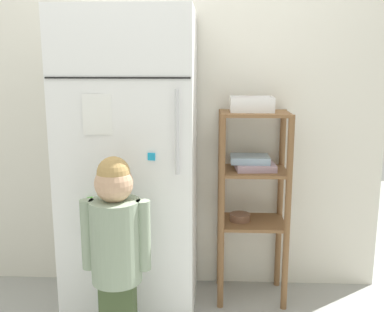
# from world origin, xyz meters

# --- Properties ---
(ground_plane) EXTENTS (6.00, 6.00, 0.00)m
(ground_plane) POSITION_xyz_m (0.00, 0.00, 0.00)
(ground_plane) COLOR #999993
(kitchen_wall_back) EXTENTS (2.68, 0.03, 2.19)m
(kitchen_wall_back) POSITION_xyz_m (0.00, 0.35, 1.09)
(kitchen_wall_back) COLOR silver
(kitchen_wall_back) RESTS_ON ground
(refrigerator) EXTENTS (0.71, 0.63, 1.69)m
(refrigerator) POSITION_xyz_m (-0.16, 0.02, 0.84)
(refrigerator) COLOR white
(refrigerator) RESTS_ON ground
(child_standing) EXTENTS (0.32, 0.24, 1.00)m
(child_standing) POSITION_xyz_m (-0.15, -0.47, 0.61)
(child_standing) COLOR #415230
(child_standing) RESTS_ON ground
(pantry_shelf_unit) EXTENTS (0.41, 0.32, 1.14)m
(pantry_shelf_unit) POSITION_xyz_m (0.53, 0.16, 0.71)
(pantry_shelf_unit) COLOR brown
(pantry_shelf_unit) RESTS_ON ground
(fruit_bin) EXTENTS (0.24, 0.19, 0.08)m
(fruit_bin) POSITION_xyz_m (0.52, 0.18, 1.17)
(fruit_bin) COLOR white
(fruit_bin) RESTS_ON pantry_shelf_unit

